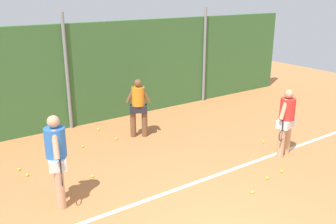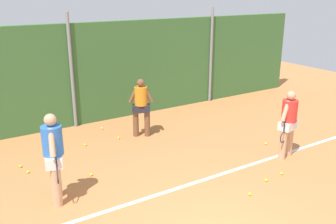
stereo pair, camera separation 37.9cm
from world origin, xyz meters
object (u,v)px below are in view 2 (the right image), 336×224
(player_backcourt_far, at_px, (141,104))
(tennis_ball_6, at_px, (21,166))
(tennis_ball_2, at_px, (28,172))
(player_midcourt, at_px, (54,154))
(player_foreground_near, at_px, (288,121))
(tennis_ball_5, at_px, (102,128))
(tennis_ball_4, at_px, (250,194))
(tennis_ball_8, at_px, (266,143))
(tennis_ball_1, at_px, (282,173))
(tennis_ball_10, at_px, (91,175))
(tennis_ball_3, at_px, (118,138))
(tennis_ball_12, at_px, (266,180))
(tennis_ball_9, at_px, (85,145))
(tennis_ball_0, at_px, (62,142))

(player_backcourt_far, distance_m, tennis_ball_6, 3.54)
(tennis_ball_2, bearing_deg, player_midcourt, -81.16)
(player_foreground_near, xyz_separation_m, tennis_ball_5, (-3.14, 4.29, -0.93))
(tennis_ball_4, xyz_separation_m, tennis_ball_8, (2.25, 1.72, 0.00))
(player_foreground_near, relative_size, tennis_ball_1, 26.09)
(player_midcourt, bearing_deg, tennis_ball_8, 105.00)
(tennis_ball_10, bearing_deg, tennis_ball_3, 49.01)
(tennis_ball_3, bearing_deg, tennis_ball_6, -171.88)
(tennis_ball_6, xyz_separation_m, tennis_ball_12, (4.43, -3.59, 0.00))
(tennis_ball_9, distance_m, tennis_ball_12, 4.82)
(tennis_ball_4, bearing_deg, player_backcourt_far, 94.16)
(tennis_ball_10, bearing_deg, tennis_ball_1, -31.28)
(tennis_ball_8, xyz_separation_m, tennis_ball_12, (-1.53, -1.48, 0.00))
(player_backcourt_far, height_order, tennis_ball_12, player_backcourt_far)
(tennis_ball_8, distance_m, tennis_ball_9, 4.91)
(tennis_ball_1, distance_m, tennis_ball_8, 1.75)
(tennis_ball_6, xyz_separation_m, tennis_ball_9, (1.75, 0.42, 0.00))
(tennis_ball_10, bearing_deg, tennis_ball_6, 134.05)
(tennis_ball_9, height_order, tennis_ball_12, same)
(player_midcourt, xyz_separation_m, tennis_ball_1, (4.65, -1.61, -1.00))
(tennis_ball_9, distance_m, tennis_ball_10, 1.79)
(tennis_ball_8, xyz_separation_m, tennis_ball_10, (-4.70, 0.82, 0.00))
(player_midcourt, height_order, tennis_ball_1, player_midcourt)
(tennis_ball_0, height_order, tennis_ball_5, same)
(tennis_ball_3, height_order, tennis_ball_4, same)
(tennis_ball_3, xyz_separation_m, tennis_ball_12, (1.70, -3.98, 0.00))
(player_midcourt, bearing_deg, tennis_ball_9, 165.57)
(player_foreground_near, bearing_deg, tennis_ball_12, 12.82)
(tennis_ball_1, xyz_separation_m, tennis_ball_2, (-4.89, 3.16, 0.00))
(player_foreground_near, height_order, tennis_ball_3, player_foreground_near)
(tennis_ball_0, height_order, tennis_ball_1, same)
(tennis_ball_2, bearing_deg, tennis_ball_8, -16.29)
(tennis_ball_10, bearing_deg, tennis_ball_8, -9.85)
(tennis_ball_8, bearing_deg, tennis_ball_5, 133.73)
(tennis_ball_5, bearing_deg, tennis_ball_12, -70.06)
(player_midcourt, xyz_separation_m, tennis_ball_6, (-0.32, 1.95, -1.00))
(tennis_ball_12, bearing_deg, tennis_ball_10, 144.14)
(tennis_ball_10, bearing_deg, tennis_ball_4, -46.05)
(player_foreground_near, bearing_deg, tennis_ball_0, -53.84)
(tennis_ball_1, relative_size, tennis_ball_6, 1.00)
(tennis_ball_0, xyz_separation_m, tennis_ball_9, (0.48, -0.51, 0.00))
(player_midcourt, height_order, player_backcourt_far, player_midcourt)
(player_backcourt_far, relative_size, tennis_ball_2, 25.46)
(tennis_ball_1, bearing_deg, tennis_ball_12, -175.88)
(tennis_ball_4, bearing_deg, tennis_ball_2, 136.50)
(tennis_ball_1, bearing_deg, player_midcourt, 160.92)
(player_backcourt_far, bearing_deg, tennis_ball_3, 19.29)
(player_backcourt_far, distance_m, tennis_ball_4, 4.21)
(player_backcourt_far, distance_m, tennis_ball_3, 1.14)
(tennis_ball_3, relative_size, tennis_ball_12, 1.00)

